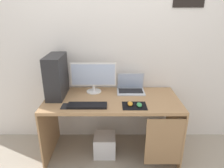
% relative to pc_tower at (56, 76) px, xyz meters
% --- Properties ---
extents(ground_plane, '(8.00, 8.00, 0.00)m').
position_rel_pc_tower_xyz_m(ground_plane, '(0.65, -0.09, -1.00)').
color(ground_plane, '#9E9384').
extents(wall_back, '(4.00, 0.05, 2.60)m').
position_rel_pc_tower_xyz_m(wall_back, '(0.65, 0.30, 0.30)').
color(wall_back, silver).
rests_on(wall_back, ground_plane).
extents(desk, '(1.55, 0.70, 0.75)m').
position_rel_pc_tower_xyz_m(desk, '(0.66, -0.10, -0.39)').
color(desk, '#A37A51').
rests_on(desk, ground_plane).
extents(pc_tower, '(0.19, 0.43, 0.49)m').
position_rel_pc_tower_xyz_m(pc_tower, '(0.00, 0.00, 0.00)').
color(pc_tower, '#232326').
rests_on(pc_tower, desk).
extents(monitor, '(0.55, 0.18, 0.38)m').
position_rel_pc_tower_xyz_m(monitor, '(0.42, 0.10, -0.04)').
color(monitor, white).
rests_on(monitor, desk).
extents(laptop, '(0.34, 0.23, 0.23)m').
position_rel_pc_tower_xyz_m(laptop, '(0.88, 0.13, -0.20)').
color(laptop, '#B7BCC6').
rests_on(laptop, desk).
extents(keyboard, '(0.42, 0.14, 0.02)m').
position_rel_pc_tower_xyz_m(keyboard, '(0.38, -0.29, -0.23)').
color(keyboard, black).
rests_on(keyboard, desk).
extents(mousepad, '(0.26, 0.20, 0.00)m').
position_rel_pc_tower_xyz_m(mousepad, '(0.89, -0.28, -0.24)').
color(mousepad, black).
rests_on(mousepad, desk).
extents(mouse_left, '(0.06, 0.10, 0.03)m').
position_rel_pc_tower_xyz_m(mouse_left, '(0.84, -0.27, -0.22)').
color(mouse_left, orange).
rests_on(mouse_left, mousepad).
extents(mouse_right, '(0.06, 0.10, 0.03)m').
position_rel_pc_tower_xyz_m(mouse_right, '(0.94, -0.30, -0.22)').
color(mouse_right, '#338C4C').
rests_on(mouse_right, mousepad).
extents(cell_phone, '(0.07, 0.13, 0.01)m').
position_rel_pc_tower_xyz_m(cell_phone, '(0.14, -0.30, -0.24)').
color(cell_phone, '#232326').
rests_on(cell_phone, desk).
extents(subwoofer, '(0.26, 0.26, 0.26)m').
position_rel_pc_tower_xyz_m(subwoofer, '(0.55, -0.13, -0.87)').
color(subwoofer, silver).
rests_on(subwoofer, ground_plane).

